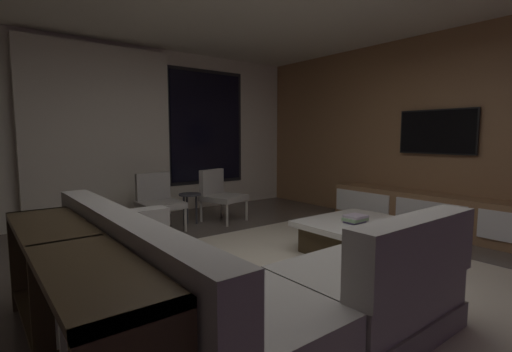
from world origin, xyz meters
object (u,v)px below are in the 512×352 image
at_px(mounted_tv, 437,132).
at_px(side_stool, 190,199).
at_px(accent_chair_by_curtain, 158,199).
at_px(book_stack_on_coffee_table, 355,219).
at_px(sectional_couch, 225,286).
at_px(accent_chair_near_window, 219,192).
at_px(media_console, 441,215).
at_px(console_table_behind_couch, 70,297).
at_px(coffee_table, 364,238).

bearing_deg(mounted_tv, side_stool, 137.83).
bearing_deg(mounted_tv, accent_chair_by_curtain, 142.48).
bearing_deg(book_stack_on_coffee_table, sectional_couch, -168.18).
distance_m(accent_chair_near_window, media_console, 3.11).
bearing_deg(accent_chair_by_curtain, sectional_couch, -104.67).
xyz_separation_m(accent_chair_by_curtain, mounted_tv, (3.03, -2.33, 0.92)).
bearing_deg(console_table_behind_couch, sectional_couch, -8.24).
xyz_separation_m(book_stack_on_coffee_table, side_stool, (-0.74, 2.36, -0.03)).
xyz_separation_m(sectional_couch, accent_chair_by_curtain, (0.73, 2.78, 0.14)).
height_order(sectional_couch, console_table_behind_couch, sectional_couch).
xyz_separation_m(side_stool, media_console, (2.37, -2.51, -0.12)).
xyz_separation_m(accent_chair_by_curtain, console_table_behind_couch, (-1.64, -2.65, -0.02)).
bearing_deg(accent_chair_by_curtain, accent_chair_near_window, -3.04).
distance_m(accent_chair_by_curtain, console_table_behind_couch, 3.12).
relative_size(accent_chair_by_curtain, media_console, 0.25).
xyz_separation_m(coffee_table, book_stack_on_coffee_table, (-0.08, 0.06, 0.22)).
bearing_deg(book_stack_on_coffee_table, console_table_behind_couch, -174.49).
relative_size(side_stool, console_table_behind_couch, 0.22).
height_order(book_stack_on_coffee_table, console_table_behind_couch, console_table_behind_couch).
xyz_separation_m(sectional_couch, console_table_behind_couch, (-0.91, 0.13, 0.13)).
distance_m(coffee_table, accent_chair_near_window, 2.42).
bearing_deg(console_table_behind_couch, mounted_tv, 3.93).
distance_m(accent_chair_near_window, console_table_behind_couch, 3.68).
xyz_separation_m(book_stack_on_coffee_table, accent_chair_near_window, (-0.25, 2.32, 0.03)).
height_order(accent_chair_by_curtain, side_stool, accent_chair_by_curtain).
height_order(coffee_table, media_console, media_console).
relative_size(accent_chair_near_window, media_console, 0.25).
relative_size(accent_chair_near_window, side_stool, 1.70).
xyz_separation_m(accent_chair_near_window, mounted_tv, (2.06, -2.28, 0.92)).
height_order(sectional_couch, accent_chair_by_curtain, sectional_couch).
bearing_deg(sectional_couch, side_stool, 66.39).
height_order(accent_chair_by_curtain, console_table_behind_couch, accent_chair_by_curtain).
relative_size(sectional_couch, console_table_behind_couch, 1.19).
relative_size(accent_chair_near_window, console_table_behind_couch, 0.37).
relative_size(coffee_table, accent_chair_near_window, 1.49).
relative_size(book_stack_on_coffee_table, accent_chair_near_window, 0.31).
bearing_deg(media_console, mounted_tv, 47.57).
bearing_deg(book_stack_on_coffee_table, media_console, -5.37).
height_order(coffee_table, console_table_behind_couch, console_table_behind_couch).
height_order(book_stack_on_coffee_table, side_stool, side_stool).
distance_m(side_stool, mounted_tv, 3.58).
distance_m(sectional_couch, console_table_behind_couch, 0.93).
height_order(media_console, console_table_behind_couch, console_table_behind_couch).
xyz_separation_m(media_console, mounted_tv, (0.18, 0.20, 1.10)).
bearing_deg(console_table_behind_couch, accent_chair_near_window, 44.85).
xyz_separation_m(side_stool, console_table_behind_couch, (-2.12, -2.63, 0.04)).
xyz_separation_m(sectional_couch, media_console, (3.58, 0.25, -0.04)).
relative_size(book_stack_on_coffee_table, media_console, 0.08).
height_order(media_console, mounted_tv, mounted_tv).
bearing_deg(console_table_behind_couch, book_stack_on_coffee_table, 5.51).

